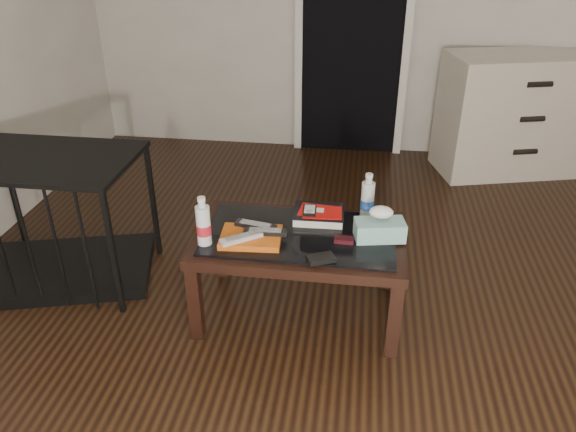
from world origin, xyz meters
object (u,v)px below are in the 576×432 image
water_bottle_right (368,196)px  tissue_box (380,230)px  water_bottle_left (203,221)px  coffee_table (300,245)px  pet_crate (62,239)px  dresser (523,114)px  textbook (319,215)px

water_bottle_right → tissue_box: bearing=-72.3°
water_bottle_left → tissue_box: 0.82m
coffee_table → water_bottle_right: water_bottle_right is taller
coffee_table → water_bottle_right: bearing=33.1°
pet_crate → water_bottle_right: size_ratio=4.31×
water_bottle_left → water_bottle_right: same height
water_bottle_left → water_bottle_right: 0.82m
coffee_table → pet_crate: pet_crate is taller
dresser → water_bottle_left: 2.86m
pet_crate → coffee_table: bearing=-21.7°
pet_crate → water_bottle_right: (1.64, 0.05, 0.35)m
textbook → water_bottle_left: size_ratio=1.05×
textbook → water_bottle_right: size_ratio=1.05×
water_bottle_left → water_bottle_right: (0.74, 0.35, 0.00)m
textbook → water_bottle_right: water_bottle_right is taller
water_bottle_left → tissue_box: size_ratio=1.03×
pet_crate → tissue_box: size_ratio=4.46×
coffee_table → tissue_box: size_ratio=4.35×
pet_crate → water_bottle_left: pet_crate is taller
water_bottle_left → dresser: bearing=48.8°
pet_crate → tissue_box: bearing=-20.1°
pet_crate → water_bottle_left: (0.90, -0.30, 0.35)m
water_bottle_left → pet_crate: bearing=161.7°
dresser → tissue_box: (-1.09, -2.00, 0.06)m
coffee_table → dresser: dresser is taller
pet_crate → textbook: 1.43m
tissue_box → water_bottle_right: bearing=96.8°
dresser → tissue_box: dresser is taller
coffee_table → tissue_box: bearing=0.9°
dresser → water_bottle_left: bearing=-146.1°
coffee_table → pet_crate: size_ratio=0.97×
dresser → coffee_table: bearing=-140.9°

